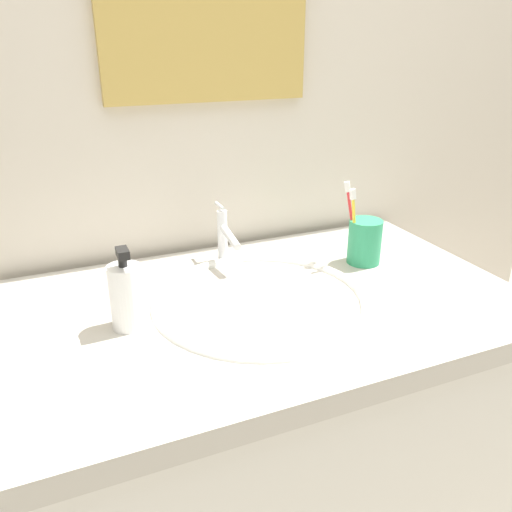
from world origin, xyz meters
TOP-DOWN VIEW (x-y plane):
  - tiled_wall_back at (0.00, 0.36)m, footprint 2.26×0.04m
  - vanity_counter at (0.00, 0.00)m, footprint 1.06×0.64m
  - sink_basin at (-0.01, -0.00)m, footprint 0.45×0.45m
  - faucet at (-0.01, 0.22)m, footprint 0.02×0.14m
  - toothbrush_cup at (0.29, 0.09)m, footprint 0.08×0.08m
  - toothbrush_yellow at (0.26, 0.08)m, footprint 0.04×0.01m
  - toothbrush_red at (0.26, 0.10)m, footprint 0.04×0.03m
  - soap_dispenser at (-0.28, 0.01)m, footprint 0.06×0.06m

SIDE VIEW (x-z plane):
  - vanity_counter at x=0.00m, z-range 0.00..0.85m
  - sink_basin at x=-0.01m, z-range 0.76..0.86m
  - toothbrush_cup at x=0.29m, z-range 0.84..0.95m
  - soap_dispenser at x=-0.28m, z-range 0.83..0.99m
  - faucet at x=-0.01m, z-range 0.84..0.98m
  - toothbrush_yellow at x=0.26m, z-range 0.86..1.04m
  - toothbrush_red at x=0.26m, z-range 0.86..1.05m
  - tiled_wall_back at x=0.00m, z-range 0.00..2.40m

